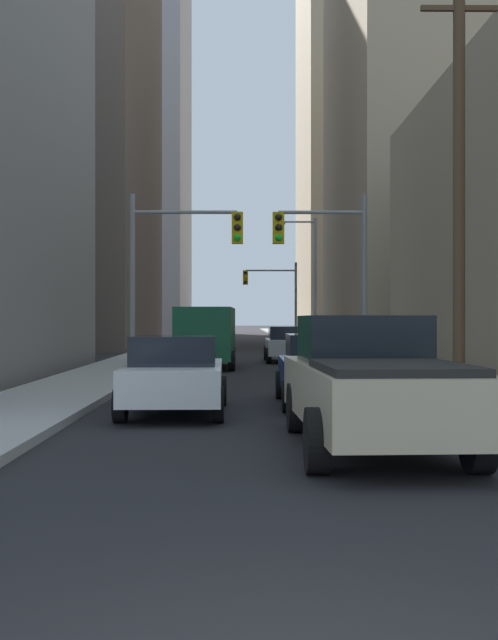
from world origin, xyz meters
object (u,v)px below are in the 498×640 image
(sedan_silver, at_px, (288,344))
(traffic_signal_far_right, at_px, (273,289))
(cargo_van_green, at_px, (206,334))
(sedan_blue, at_px, (324,369))
(traffic_signal_near_right, at_px, (325,254))
(traffic_signal_near_left, at_px, (181,253))
(pickup_truck_beige, at_px, (371,383))
(sedan_white, at_px, (175,374))

(sedan_silver, height_order, traffic_signal_far_right, traffic_signal_far_right)
(cargo_van_green, relative_size, sedan_silver, 1.25)
(sedan_blue, distance_m, traffic_signal_near_right, 10.02)
(sedan_silver, xyz_separation_m, traffic_signal_near_left, (-4.03, -7.33, 3.27))
(pickup_truck_beige, bearing_deg, sedan_blue, 90.68)
(sedan_white, height_order, traffic_signal_near_left, traffic_signal_near_left)
(traffic_signal_far_right, bearing_deg, cargo_van_green, -97.40)
(cargo_van_green, bearing_deg, traffic_signal_near_left, -102.68)
(traffic_signal_near_right, bearing_deg, sedan_silver, 96.18)
(sedan_white, bearing_deg, traffic_signal_far_right, 85.02)
(pickup_truck_beige, xyz_separation_m, traffic_signal_near_right, (0.98, 14.98, 3.08))
(pickup_truck_beige, distance_m, sedan_blue, 5.56)
(cargo_van_green, relative_size, traffic_signal_near_left, 0.88)
(cargo_van_green, height_order, traffic_signal_far_right, traffic_signal_far_right)
(cargo_van_green, xyz_separation_m, traffic_signal_far_right, (3.70, 28.51, 2.77))
(sedan_silver, bearing_deg, traffic_signal_near_right, -83.82)
(traffic_signal_near_left, xyz_separation_m, traffic_signal_far_right, (4.43, 31.73, 0.01))
(sedan_blue, xyz_separation_m, traffic_signal_far_right, (0.65, 41.16, 3.28))
(sedan_white, bearing_deg, pickup_truck_beige, -52.38)
(sedan_white, relative_size, sedan_blue, 1.00)
(sedan_blue, bearing_deg, cargo_van_green, 103.57)
(sedan_white, xyz_separation_m, sedan_blue, (3.07, 1.49, 0.00))
(cargo_van_green, bearing_deg, sedan_blue, -76.43)
(pickup_truck_beige, distance_m, traffic_signal_near_left, 15.77)
(pickup_truck_beige, height_order, traffic_signal_near_left, traffic_signal_near_left)
(sedan_white, distance_m, sedan_silver, 18.54)
(sedan_white, distance_m, sedan_blue, 3.41)
(sedan_blue, bearing_deg, traffic_signal_near_left, 111.84)
(pickup_truck_beige, relative_size, traffic_signal_near_right, 0.91)
(traffic_signal_near_right, bearing_deg, sedan_white, -110.65)
(traffic_signal_far_right, bearing_deg, sedan_blue, -90.90)
(cargo_van_green, relative_size, traffic_signal_near_right, 0.88)
(pickup_truck_beige, xyz_separation_m, sedan_white, (-3.13, 4.07, -0.16))
(traffic_signal_near_right, bearing_deg, traffic_signal_near_left, 180.00)
(sedan_blue, height_order, traffic_signal_near_left, traffic_signal_near_left)
(sedan_silver, height_order, traffic_signal_near_right, traffic_signal_near_right)
(cargo_van_green, distance_m, sedan_blue, 13.02)
(sedan_white, bearing_deg, sedan_blue, 25.85)
(sedan_white, xyz_separation_m, sedan_silver, (3.32, 18.24, 0.00))
(sedan_silver, height_order, traffic_signal_near_left, traffic_signal_near_left)
(traffic_signal_near_left, relative_size, traffic_signal_far_right, 1.00)
(sedan_white, relative_size, sedan_silver, 1.01)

